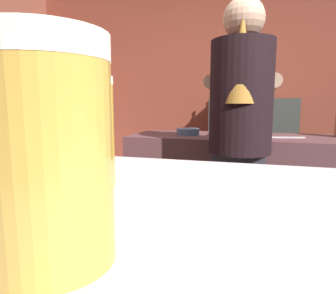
{
  "coord_description": "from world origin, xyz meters",
  "views": [
    {
      "loc": [
        0.16,
        -1.33,
        1.16
      ],
      "look_at": [
        -0.02,
        -0.75,
        1.07
      ],
      "focal_mm": 31.32,
      "sensor_mm": 36.0,
      "label": 1
    }
  ],
  "objects_px": {
    "bartender": "(240,134)",
    "mixing_bowl": "(188,132)",
    "chefs_knife": "(286,137)",
    "pint_glass_near": "(50,153)",
    "mini_fridge": "(67,153)",
    "bottle_vinegar": "(256,92)",
    "bottle_soy": "(228,90)",
    "bottle_olive_oil": "(268,88)",
    "bottle_hot_sauce": "(231,91)",
    "pint_glass_far": "(86,132)"
  },
  "relations": [
    {
      "from": "pint_glass_near",
      "to": "bottle_olive_oil",
      "type": "distance_m",
      "value": 3.06
    },
    {
      "from": "mixing_bowl",
      "to": "bartender",
      "type": "bearing_deg",
      "value": -47.8
    },
    {
      "from": "bottle_olive_oil",
      "to": "mixing_bowl",
      "type": "bearing_deg",
      "value": -117.5
    },
    {
      "from": "pint_glass_far",
      "to": "bottle_vinegar",
      "type": "bearing_deg",
      "value": 85.78
    },
    {
      "from": "bartender",
      "to": "bottle_vinegar",
      "type": "bearing_deg",
      "value": -2.63
    },
    {
      "from": "mixing_bowl",
      "to": "bottle_soy",
      "type": "bearing_deg",
      "value": 80.3
    },
    {
      "from": "pint_glass_near",
      "to": "bartender",
      "type": "bearing_deg",
      "value": 87.8
    },
    {
      "from": "mixing_bowl",
      "to": "pint_glass_far",
      "type": "bearing_deg",
      "value": -81.96
    },
    {
      "from": "mini_fridge",
      "to": "pint_glass_near",
      "type": "height_order",
      "value": "pint_glass_near"
    },
    {
      "from": "bartender",
      "to": "pint_glass_far",
      "type": "distance_m",
      "value": 1.34
    },
    {
      "from": "chefs_knife",
      "to": "pint_glass_far",
      "type": "height_order",
      "value": "pint_glass_far"
    },
    {
      "from": "pint_glass_far",
      "to": "bottle_soy",
      "type": "distance_m",
      "value": 2.85
    },
    {
      "from": "mini_fridge",
      "to": "bottle_olive_oil",
      "type": "bearing_deg",
      "value": 3.01
    },
    {
      "from": "pint_glass_far",
      "to": "chefs_knife",
      "type": "bearing_deg",
      "value": 76.32
    },
    {
      "from": "bartender",
      "to": "pint_glass_near",
      "type": "xyz_separation_m",
      "value": [
        -0.06,
        -1.5,
        0.13
      ]
    },
    {
      "from": "mixing_bowl",
      "to": "chefs_knife",
      "type": "xyz_separation_m",
      "value": [
        0.67,
        -0.02,
        -0.02
      ]
    },
    {
      "from": "bartender",
      "to": "bottle_olive_oil",
      "type": "bearing_deg",
      "value": -7.02
    },
    {
      "from": "chefs_knife",
      "to": "bottle_hot_sauce",
      "type": "xyz_separation_m",
      "value": [
        -0.46,
        1.22,
        0.36
      ]
    },
    {
      "from": "bartender",
      "to": "mixing_bowl",
      "type": "xyz_separation_m",
      "value": [
        -0.39,
        0.43,
        -0.03
      ]
    },
    {
      "from": "bartender",
      "to": "mixing_bowl",
      "type": "height_order",
      "value": "bartender"
    },
    {
      "from": "mini_fridge",
      "to": "mixing_bowl",
      "type": "distance_m",
      "value": 2.05
    },
    {
      "from": "bottle_soy",
      "to": "mixing_bowl",
      "type": "bearing_deg",
      "value": -99.7
    },
    {
      "from": "mini_fridge",
      "to": "chefs_knife",
      "type": "height_order",
      "value": "mini_fridge"
    },
    {
      "from": "chefs_knife",
      "to": "bottle_soy",
      "type": "distance_m",
      "value": 1.27
    },
    {
      "from": "bottle_olive_oil",
      "to": "bottle_hot_sauce",
      "type": "bearing_deg",
      "value": 167.13
    },
    {
      "from": "bottle_hot_sauce",
      "to": "bottle_vinegar",
      "type": "distance_m",
      "value": 0.26
    },
    {
      "from": "mixing_bowl",
      "to": "bottle_olive_oil",
      "type": "distance_m",
      "value": 1.31
    },
    {
      "from": "chefs_knife",
      "to": "pint_glass_far",
      "type": "xyz_separation_m",
      "value": [
        -0.42,
        -1.73,
        0.18
      ]
    },
    {
      "from": "chefs_knife",
      "to": "bottle_vinegar",
      "type": "xyz_separation_m",
      "value": [
        -0.2,
        1.26,
        0.35
      ]
    },
    {
      "from": "bartender",
      "to": "bottle_hot_sauce",
      "type": "distance_m",
      "value": 1.67
    },
    {
      "from": "pint_glass_far",
      "to": "bottle_hot_sauce",
      "type": "distance_m",
      "value": 2.96
    },
    {
      "from": "chefs_knife",
      "to": "pint_glass_far",
      "type": "bearing_deg",
      "value": -116.17
    },
    {
      "from": "bartender",
      "to": "pint_glass_far",
      "type": "xyz_separation_m",
      "value": [
        -0.14,
        -1.32,
        0.13
      ]
    },
    {
      "from": "bottle_olive_oil",
      "to": "bottle_hot_sauce",
      "type": "height_order",
      "value": "bottle_olive_oil"
    },
    {
      "from": "mini_fridge",
      "to": "bottle_hot_sauce",
      "type": "bearing_deg",
      "value": 6.05
    },
    {
      "from": "chefs_knife",
      "to": "pint_glass_near",
      "type": "height_order",
      "value": "pint_glass_near"
    },
    {
      "from": "bartender",
      "to": "chefs_knife",
      "type": "xyz_separation_m",
      "value": [
        0.28,
        0.41,
        -0.05
      ]
    },
    {
      "from": "chefs_knife",
      "to": "bottle_hot_sauce",
      "type": "distance_m",
      "value": 1.36
    },
    {
      "from": "bottle_vinegar",
      "to": "pint_glass_near",
      "type": "bearing_deg",
      "value": -92.49
    },
    {
      "from": "pint_glass_near",
      "to": "bottle_hot_sauce",
      "type": "relative_size",
      "value": 0.69
    },
    {
      "from": "bartender",
      "to": "bottle_vinegar",
      "type": "xyz_separation_m",
      "value": [
        0.08,
        1.67,
        0.29
      ]
    },
    {
      "from": "mixing_bowl",
      "to": "bottle_vinegar",
      "type": "xyz_separation_m",
      "value": [
        0.47,
        1.24,
        0.33
      ]
    },
    {
      "from": "chefs_knife",
      "to": "bottle_vinegar",
      "type": "relative_size",
      "value": 1.32
    },
    {
      "from": "bartender",
      "to": "bottle_olive_oil",
      "type": "distance_m",
      "value": 1.59
    },
    {
      "from": "bottle_vinegar",
      "to": "mini_fridge",
      "type": "bearing_deg",
      "value": -173.67
    },
    {
      "from": "bartender",
      "to": "pint_glass_near",
      "type": "distance_m",
      "value": 1.51
    },
    {
      "from": "mini_fridge",
      "to": "mixing_bowl",
      "type": "xyz_separation_m",
      "value": [
        1.74,
        -0.99,
        0.4
      ]
    },
    {
      "from": "pint_glass_near",
      "to": "bottle_soy",
      "type": "height_order",
      "value": "bottle_soy"
    },
    {
      "from": "mini_fridge",
      "to": "mixing_bowl",
      "type": "height_order",
      "value": "mini_fridge"
    },
    {
      "from": "mini_fridge",
      "to": "mixing_bowl",
      "type": "bearing_deg",
      "value": -29.68
    }
  ]
}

